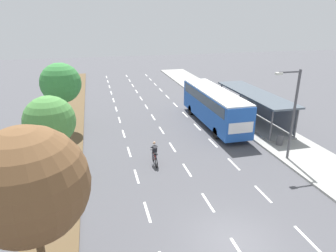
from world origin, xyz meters
The scene contains 14 objects.
ground_plane centered at (0.00, 0.00, 0.00)m, with size 140.00×140.00×0.00m, color #4C4C51.
median_strip centered at (-8.30, 20.00, 0.06)m, with size 2.60×52.00×0.12m, color brown.
sidewalk_right centered at (9.25, 20.00, 0.07)m, with size 4.50×52.00×0.15m, color #9E9E99.
lane_divider_left centered at (-3.50, 18.82, 0.00)m, with size 0.14×48.64×0.01m.
lane_divider_center centered at (0.00, 18.82, 0.00)m, with size 0.14×48.64×0.01m.
lane_divider_right centered at (3.50, 18.82, 0.00)m, with size 0.14×48.64×0.01m.
bus_shelter centered at (9.53, 14.93, 1.87)m, with size 2.90×10.95×2.86m.
bus centered at (5.25, 15.36, 2.07)m, with size 2.54×11.29×3.37m.
cyclist centered at (-1.97, 8.53, 0.79)m, with size 0.46×1.82×1.71m.
median_tree_nearest centered at (-8.08, -0.72, 4.71)m, with size 4.03×4.03×6.62m.
median_tree_second centered at (-8.50, 8.06, 3.97)m, with size 3.09×3.09×5.42m.
median_tree_third centered at (-8.50, 16.84, 4.47)m, with size 3.50×3.50×6.11m.
streetlight centered at (7.42, 6.81, 3.89)m, with size 1.91×0.24×6.50m.
trash_bin centered at (8.45, 9.08, 0.57)m, with size 0.52×0.52×0.85m, color #4C4C51.
Camera 1 is at (-5.70, -10.05, 9.94)m, focal length 31.71 mm.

